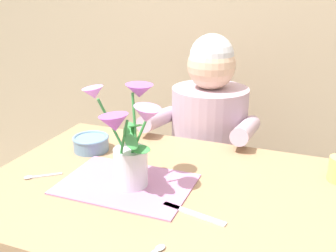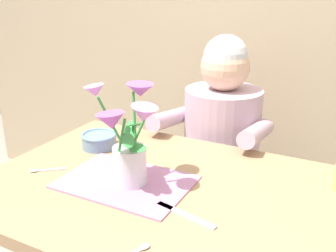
{
  "view_description": "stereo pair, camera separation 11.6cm",
  "coord_description": "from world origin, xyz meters",
  "px_view_note": "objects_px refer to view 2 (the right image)",
  "views": [
    {
      "loc": [
        0.35,
        -0.96,
        1.32
      ],
      "look_at": [
        -0.04,
        0.05,
        0.92
      ],
      "focal_mm": 40.69,
      "sensor_mm": 36.0,
      "label": 1
    },
    {
      "loc": [
        0.46,
        -0.92,
        1.32
      ],
      "look_at": [
        -0.04,
        0.05,
        0.92
      ],
      "focal_mm": 40.69,
      "sensor_mm": 36.0,
      "label": 2
    }
  ],
  "objects_px": {
    "flower_vase": "(129,140)",
    "dinner_knife": "(185,215)",
    "seated_person": "(220,160)",
    "ceramic_bowl": "(99,140)"
  },
  "relations": [
    {
      "from": "dinner_knife",
      "to": "seated_person",
      "type": "bearing_deg",
      "value": 113.97
    },
    {
      "from": "flower_vase",
      "to": "dinner_knife",
      "type": "xyz_separation_m",
      "value": [
        0.23,
        -0.08,
        -0.15
      ]
    },
    {
      "from": "seated_person",
      "to": "dinner_knife",
      "type": "relative_size",
      "value": 5.97
    },
    {
      "from": "seated_person",
      "to": "dinner_knife",
      "type": "xyz_separation_m",
      "value": [
        0.16,
        -0.73,
        0.18
      ]
    },
    {
      "from": "ceramic_bowl",
      "to": "flower_vase",
      "type": "bearing_deg",
      "value": -36.52
    },
    {
      "from": "flower_vase",
      "to": "ceramic_bowl",
      "type": "bearing_deg",
      "value": 143.48
    },
    {
      "from": "ceramic_bowl",
      "to": "dinner_knife",
      "type": "xyz_separation_m",
      "value": [
        0.49,
        -0.27,
        -0.03
      ]
    },
    {
      "from": "flower_vase",
      "to": "ceramic_bowl",
      "type": "relative_size",
      "value": 2.28
    },
    {
      "from": "flower_vase",
      "to": "ceramic_bowl",
      "type": "height_order",
      "value": "flower_vase"
    },
    {
      "from": "seated_person",
      "to": "ceramic_bowl",
      "type": "distance_m",
      "value": 0.6
    }
  ]
}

